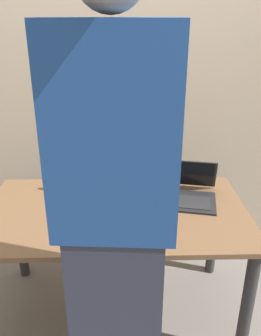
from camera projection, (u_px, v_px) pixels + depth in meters
name	position (u px, v px, depth m)	size (l,w,h in m)	color
ground_plane	(118.00, 309.00, 2.21)	(8.00, 8.00, 0.00)	slate
desk	(116.00, 227.00, 1.97)	(1.44, 0.81, 0.71)	brown
laptop	(185.00, 191.00, 2.05)	(0.42, 0.40, 0.20)	black
beer_bottle_dark	(95.00, 184.00, 1.94)	(0.07, 0.07, 0.32)	#1E5123
beer_bottle_brown	(82.00, 175.00, 2.04)	(0.07, 0.07, 0.33)	brown
person_figure	(115.00, 230.00, 1.26)	(0.43, 0.30, 1.93)	#2D3347
back_wall	(116.00, 78.00, 2.40)	(6.00, 0.10, 2.60)	tan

